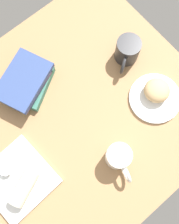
% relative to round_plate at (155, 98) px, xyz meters
% --- Properties ---
extents(dining_table, '(1.10, 0.90, 0.04)m').
position_rel_round_plate_xyz_m(dining_table, '(-0.34, 0.15, -0.03)').
color(dining_table, '#9E754C').
rests_on(dining_table, ground).
extents(round_plate, '(0.20, 0.20, 0.01)m').
position_rel_round_plate_xyz_m(round_plate, '(0.00, 0.00, 0.00)').
color(round_plate, white).
rests_on(round_plate, dining_table).
extents(scone_pastry, '(0.11, 0.11, 0.06)m').
position_rel_round_plate_xyz_m(scone_pastry, '(0.01, 0.01, 0.04)').
color(scone_pastry, tan).
rests_on(scone_pastry, round_plate).
extents(square_plate, '(0.24, 0.24, 0.02)m').
position_rel_round_plate_xyz_m(square_plate, '(-0.58, 0.10, 0.00)').
color(square_plate, white).
rests_on(square_plate, dining_table).
extents(sauce_cup, '(0.05, 0.05, 0.03)m').
position_rel_round_plate_xyz_m(sauce_cup, '(-0.59, 0.15, 0.02)').
color(sauce_cup, silver).
rests_on(sauce_cup, square_plate).
extents(breakfast_wrap, '(0.13, 0.10, 0.06)m').
position_rel_round_plate_xyz_m(breakfast_wrap, '(-0.58, 0.06, 0.04)').
color(breakfast_wrap, beige).
rests_on(breakfast_wrap, square_plate).
extents(book_stack, '(0.25, 0.22, 0.08)m').
position_rel_round_plate_xyz_m(book_stack, '(-0.35, 0.36, 0.03)').
color(book_stack, '#387260').
rests_on(book_stack, dining_table).
extents(coffee_mug, '(0.13, 0.11, 0.10)m').
position_rel_round_plate_xyz_m(coffee_mug, '(0.03, 0.20, 0.04)').
color(coffee_mug, '#262628').
rests_on(coffee_mug, dining_table).
extents(second_mug, '(0.09, 0.14, 0.10)m').
position_rel_round_plate_xyz_m(second_mug, '(-0.26, -0.08, 0.05)').
color(second_mug, white).
rests_on(second_mug, dining_table).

